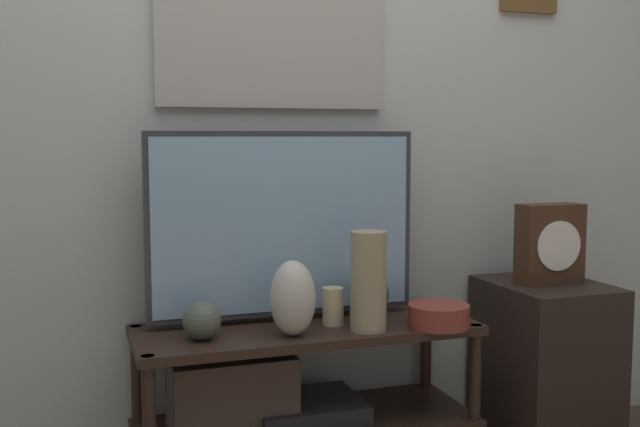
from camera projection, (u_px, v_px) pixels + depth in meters
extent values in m
cube|color=beige|center=(283.00, 81.00, 2.61)|extent=(6.40, 0.06, 2.70)
cube|color=#B2ADA3|center=(273.00, 42.00, 2.54)|extent=(0.80, 0.02, 0.45)
cube|color=#B2BCC6|center=(273.00, 41.00, 2.53)|extent=(0.76, 0.01, 0.41)
cube|color=black|center=(306.00, 330.00, 2.45)|extent=(1.12, 0.41, 0.03)
cube|color=black|center=(307.00, 424.00, 2.48)|extent=(1.12, 0.41, 0.03)
cylinder|color=black|center=(474.00, 405.00, 2.48)|extent=(0.04, 0.04, 0.54)
cylinder|color=black|center=(138.00, 406.00, 2.47)|extent=(0.04, 0.04, 0.54)
cylinder|color=black|center=(426.00, 373.00, 2.81)|extent=(0.04, 0.04, 0.54)
cube|color=black|center=(307.00, 409.00, 2.48)|extent=(0.36, 0.29, 0.07)
cube|color=#47382D|center=(232.00, 393.00, 2.39)|extent=(0.39, 0.23, 0.24)
cylinder|color=#333338|center=(210.00, 323.00, 2.44)|extent=(0.05, 0.05, 0.02)
cylinder|color=#333338|center=(353.00, 312.00, 2.60)|extent=(0.05, 0.05, 0.02)
cube|color=#333338|center=(284.00, 224.00, 2.49)|extent=(0.91, 0.04, 0.61)
cube|color=#8CB2D1|center=(285.00, 224.00, 2.47)|extent=(0.88, 0.01, 0.58)
ellipsoid|color=beige|center=(293.00, 298.00, 2.31)|extent=(0.14, 0.15, 0.24)
cylinder|color=tan|center=(368.00, 281.00, 2.37)|extent=(0.12, 0.12, 0.32)
sphere|color=#4C5647|center=(202.00, 321.00, 2.27)|extent=(0.12, 0.12, 0.12)
cylinder|color=brown|center=(439.00, 315.00, 2.43)|extent=(0.20, 0.20, 0.07)
cylinder|color=beige|center=(333.00, 306.00, 2.45)|extent=(0.07, 0.07, 0.12)
cylinder|color=#2D4251|center=(374.00, 315.00, 2.51)|extent=(0.07, 0.07, 0.04)
sphere|color=#2D4251|center=(374.00, 294.00, 2.50)|extent=(0.10, 0.10, 0.10)
cube|color=black|center=(545.00, 367.00, 2.75)|extent=(0.38, 0.46, 0.63)
cube|color=#422819|center=(550.00, 244.00, 2.69)|extent=(0.24, 0.10, 0.29)
cylinder|color=white|center=(559.00, 246.00, 2.64)|extent=(0.18, 0.01, 0.18)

